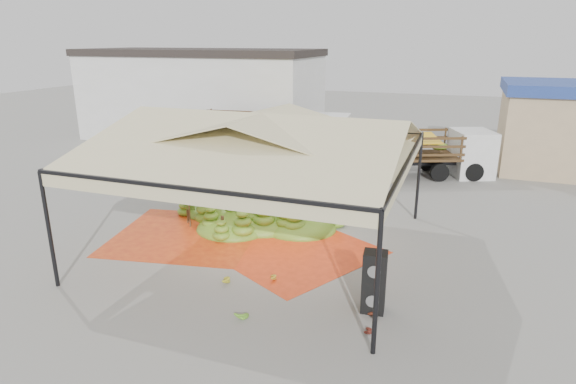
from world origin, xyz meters
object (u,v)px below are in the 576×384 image
(truck_left, at_px, (276,135))
(vendor, at_px, (288,181))
(banana_heap, at_px, (258,202))
(truck_right, at_px, (429,148))
(speaker_stack, at_px, (374,282))

(truck_left, bearing_deg, vendor, -69.34)
(banana_heap, bearing_deg, truck_right, 57.50)
(banana_heap, distance_m, truck_left, 7.35)
(speaker_stack, relative_size, vendor, 0.84)
(banana_heap, relative_size, speaker_stack, 4.17)
(speaker_stack, relative_size, truck_right, 0.23)
(speaker_stack, bearing_deg, vendor, 118.73)
(vendor, distance_m, truck_left, 5.51)
(vendor, height_order, truck_right, truck_right)
(vendor, bearing_deg, truck_right, -110.45)
(banana_heap, height_order, vendor, vendor)
(banana_heap, bearing_deg, speaker_stack, -42.95)
(vendor, relative_size, truck_right, 0.27)
(banana_heap, distance_m, truck_right, 9.30)
(banana_heap, xyz_separation_m, speaker_stack, (4.76, -4.44, 0.08))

